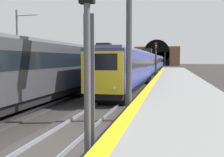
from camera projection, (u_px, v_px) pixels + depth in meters
name	position (u px, v px, depth m)	size (l,w,h in m)	color
ground_plane	(51.00, 149.00, 8.65)	(320.00, 320.00, 0.00)	#302D2B
platform_right	(195.00, 145.00, 7.60)	(112.00, 4.94, 1.00)	gray
platform_right_edge_strip	(121.00, 124.00, 8.05)	(112.00, 0.50, 0.01)	yellow
track_main_line	(51.00, 148.00, 8.65)	(160.00, 2.89, 0.21)	#383533
train_main_approaching	(151.00, 63.00, 53.33)	(77.37, 3.02, 4.79)	navy
train_adjacent_platform	(104.00, 64.00, 32.85)	(55.95, 3.30, 5.05)	#333338
railway_signal_near	(87.00, 49.00, 6.49)	(0.39, 0.38, 5.45)	#4C4C54
railway_signal_mid	(156.00, 57.00, 37.33)	(0.39, 0.38, 5.45)	#38383D
railway_signal_far	(165.00, 58.00, 100.88)	(0.39, 0.38, 5.68)	#38383D
overhead_signal_gantry	(48.00, 14.00, 12.98)	(0.70, 8.53, 7.05)	#3F3F47
tunnel_portal	(157.00, 56.00, 117.68)	(2.12, 20.54, 11.86)	brown
catenary_mast_near	(18.00, 48.00, 27.11)	(0.22, 2.46, 8.14)	#595B60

